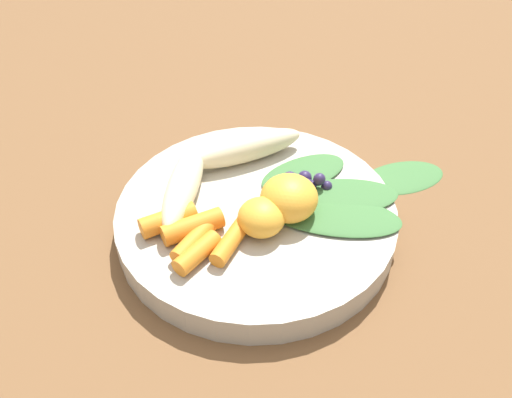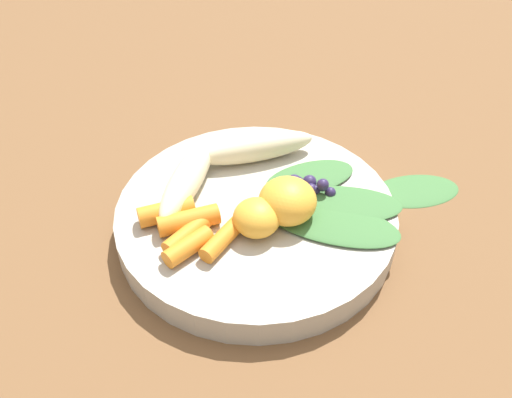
# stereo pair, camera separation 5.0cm
# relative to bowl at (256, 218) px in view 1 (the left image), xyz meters

# --- Properties ---
(ground_plane) EXTENTS (2.40, 2.40, 0.00)m
(ground_plane) POSITION_rel_bowl_xyz_m (0.00, 0.00, -0.01)
(ground_plane) COLOR brown
(bowl) EXTENTS (0.26, 0.26, 0.03)m
(bowl) POSITION_rel_bowl_xyz_m (0.00, 0.00, 0.00)
(bowl) COLOR #B2AD9E
(bowl) RESTS_ON ground_plane
(banana_peeled_left) EXTENTS (0.06, 0.13, 0.03)m
(banana_peeled_left) POSITION_rel_bowl_xyz_m (-0.06, 0.03, 0.03)
(banana_peeled_left) COLOR beige
(banana_peeled_left) RESTS_ON bowl
(banana_peeled_right) EXTENTS (0.13, 0.06, 0.03)m
(banana_peeled_right) POSITION_rel_bowl_xyz_m (-0.00, 0.07, 0.03)
(banana_peeled_right) COLOR beige
(banana_peeled_right) RESTS_ON bowl
(orange_segment_near) EXTENTS (0.05, 0.05, 0.04)m
(orange_segment_near) POSITION_rel_bowl_xyz_m (0.03, -0.01, 0.03)
(orange_segment_near) COLOR #F4A833
(orange_segment_near) RESTS_ON bowl
(orange_segment_far) EXTENTS (0.04, 0.04, 0.03)m
(orange_segment_far) POSITION_rel_bowl_xyz_m (0.00, -0.03, 0.03)
(orange_segment_far) COLOR #F4A833
(orange_segment_far) RESTS_ON bowl
(carrot_front) EXTENTS (0.05, 0.03, 0.02)m
(carrot_front) POSITION_rel_bowl_xyz_m (-0.08, -0.01, 0.02)
(carrot_front) COLOR orange
(carrot_front) RESTS_ON bowl
(carrot_mid_left) EXTENTS (0.06, 0.03, 0.02)m
(carrot_mid_left) POSITION_rel_bowl_xyz_m (-0.06, -0.03, 0.02)
(carrot_mid_left) COLOR orange
(carrot_mid_left) RESTS_ON bowl
(carrot_mid_right) EXTENTS (0.05, 0.05, 0.02)m
(carrot_mid_right) POSITION_rel_bowl_xyz_m (-0.06, -0.04, 0.02)
(carrot_mid_right) COLOR orange
(carrot_mid_right) RESTS_ON bowl
(carrot_rear) EXTENTS (0.04, 0.04, 0.02)m
(carrot_rear) POSITION_rel_bowl_xyz_m (-0.06, -0.06, 0.02)
(carrot_rear) COLOR orange
(carrot_rear) RESTS_ON bowl
(carrot_small) EXTENTS (0.04, 0.05, 0.02)m
(carrot_small) POSITION_rel_bowl_xyz_m (-0.03, -0.05, 0.02)
(carrot_small) COLOR orange
(carrot_small) RESTS_ON bowl
(blueberry_pile) EXTENTS (0.05, 0.03, 0.02)m
(blueberry_pile) POSITION_rel_bowl_xyz_m (0.05, 0.02, 0.02)
(blueberry_pile) COLOR #2D234C
(blueberry_pile) RESTS_ON bowl
(coconut_shred_patch) EXTENTS (0.04, 0.04, 0.00)m
(coconut_shred_patch) POSITION_rel_bowl_xyz_m (0.05, 0.04, 0.02)
(coconut_shred_patch) COLOR white
(coconut_shred_patch) RESTS_ON bowl
(kale_leaf_left) EXTENTS (0.14, 0.09, 0.00)m
(kale_leaf_left) POSITION_rel_bowl_xyz_m (0.07, -0.02, 0.02)
(kale_leaf_left) COLOR #3D7038
(kale_leaf_left) RESTS_ON bowl
(kale_leaf_right) EXTENTS (0.12, 0.06, 0.00)m
(kale_leaf_right) POSITION_rel_bowl_xyz_m (0.08, 0.00, 0.02)
(kale_leaf_right) COLOR #3D7038
(kale_leaf_right) RESTS_ON bowl
(kale_leaf_rear) EXTENTS (0.10, 0.08, 0.00)m
(kale_leaf_rear) POSITION_rel_bowl_xyz_m (0.05, 0.04, 0.02)
(kale_leaf_rear) COLOR #3D7038
(kale_leaf_rear) RESTS_ON bowl
(kale_leaf_stray) EXTENTS (0.10, 0.07, 0.01)m
(kale_leaf_stray) POSITION_rel_bowl_xyz_m (0.17, 0.05, -0.01)
(kale_leaf_stray) COLOR #3D7038
(kale_leaf_stray) RESTS_ON ground_plane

